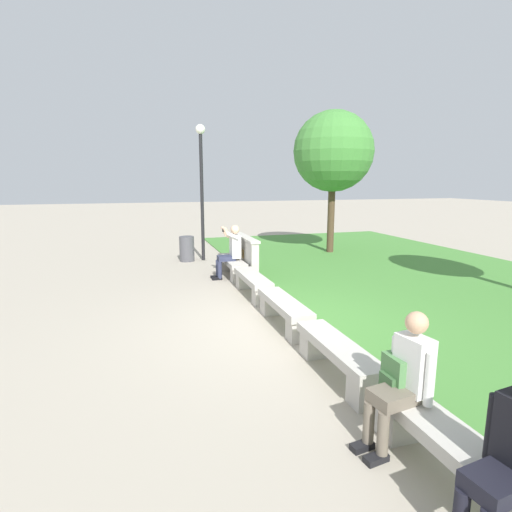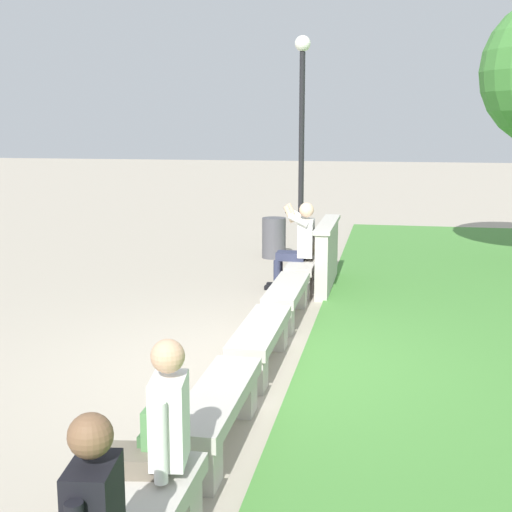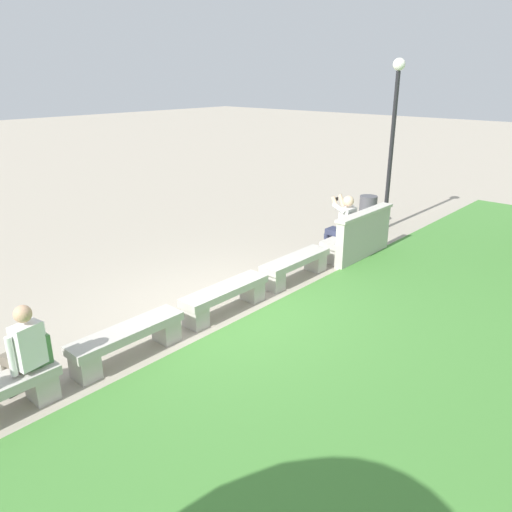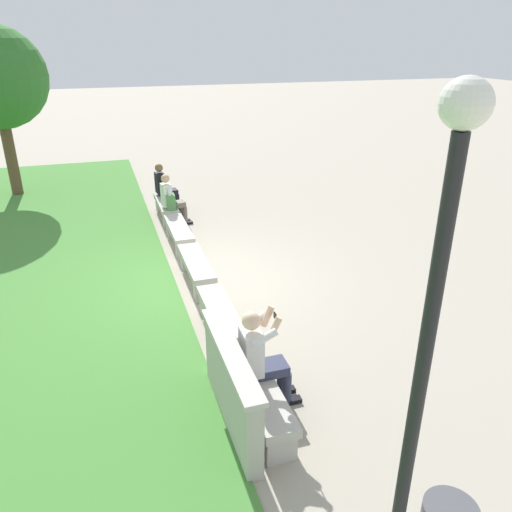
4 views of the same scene
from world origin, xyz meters
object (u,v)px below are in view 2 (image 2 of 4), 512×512
bench_near (287,297)px  lamp_post (302,116)px  person_distant (152,435)px  bench_mid (260,340)px  person_photographer (298,241)px  bench_main (305,268)px  bench_far (217,410)px  trash_bin (274,238)px  backpack (163,434)px

bench_near → lamp_post: 4.74m
bench_near → person_distant: size_ratio=1.31×
bench_mid → person_photographer: (-3.52, -0.08, 0.45)m
bench_mid → lamp_post: 6.42m
bench_main → bench_far: (5.56, 0.00, 0.00)m
person_distant → lamp_post: size_ratio=0.32×
bench_far → person_distant: bearing=-2.9°
trash_bin → bench_main: bearing=20.6°
bench_far → person_photographer: bearing=-179.2°
person_photographer → person_distant: bearing=0.1°
bench_near → person_photographer: person_photographer is taller
bench_far → person_photographer: (-5.38, -0.08, 0.45)m
backpack → person_distant: bearing=-12.8°
bench_mid → backpack: (3.05, -0.04, 0.33)m
bench_main → bench_mid: size_ratio=1.00×
backpack → lamp_post: size_ratio=0.11×
person_photographer → backpack: 6.57m
bench_mid → lamp_post: bearing=-176.6°
person_distant → trash_bin: size_ratio=1.68×
bench_main → bench_far: size_ratio=1.00×
bench_mid → person_photographer: 3.55m
lamp_post → trash_bin: bearing=-90.3°
bench_near → lamp_post: lamp_post is taller
trash_bin → person_distant: bearing=4.9°
bench_far → person_photographer: person_photographer is taller
bench_main → person_photographer: 0.49m
person_distant → person_photographer: bearing=-179.9°
trash_bin → lamp_post: (0.00, 0.50, 2.22)m
bench_main → lamp_post: (-2.27, -0.36, 2.30)m
bench_far → trash_bin: (-7.83, -0.85, 0.08)m
bench_mid → trash_bin: size_ratio=2.20×
person_distant → backpack: person_distant is taller
bench_far → trash_bin: 7.88m
person_photographer → trash_bin: (-2.46, -0.78, -0.36)m
person_photographer → person_distant: (6.69, 0.01, -0.06)m
bench_mid → bench_far: (1.85, 0.00, 0.00)m
person_distant → bench_mid: bearing=178.8°
lamp_post → bench_far: bearing=2.6°
bench_far → person_distant: 1.37m
bench_far → person_photographer: 5.39m
trash_bin → bench_near: bearing=11.7°
person_photographer → lamp_post: lamp_post is taller
bench_near → trash_bin: size_ratio=2.20×
bench_near → bench_main: bearing=180.0°
bench_far → bench_near: bearing=180.0°
trash_bin → lamp_post: lamp_post is taller
bench_mid → person_distant: person_distant is taller
bench_main → lamp_post: size_ratio=0.41×
backpack → lamp_post: 9.24m
bench_main → person_photographer: bearing=-22.7°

